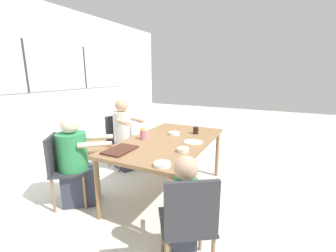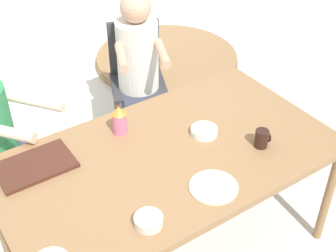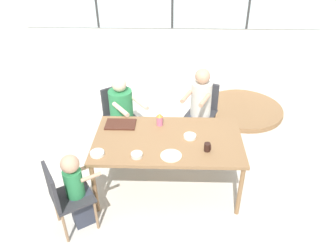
# 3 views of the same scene
# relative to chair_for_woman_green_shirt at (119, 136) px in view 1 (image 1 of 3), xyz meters

# --- Properties ---
(ground_plane) EXTENTS (16.00, 16.00, 0.00)m
(ground_plane) POSITION_rel_chair_for_woman_green_shirt_xyz_m (-0.50, -1.17, -0.51)
(ground_plane) COLOR beige
(wall_back_with_windows) EXTENTS (8.40, 0.08, 2.80)m
(wall_back_with_windows) POSITION_rel_chair_for_woman_green_shirt_xyz_m (-0.50, 1.54, 0.90)
(wall_back_with_windows) COLOR silver
(wall_back_with_windows) RESTS_ON ground_plane
(dining_table) EXTENTS (1.73, 0.97, 0.74)m
(dining_table) POSITION_rel_chair_for_woman_green_shirt_xyz_m (-0.50, -1.17, 0.17)
(dining_table) COLOR olive
(dining_table) RESTS_ON ground_plane
(chair_for_woman_green_shirt) EXTENTS (0.52, 0.52, 0.86)m
(chair_for_woman_green_shirt) POSITION_rel_chair_for_woman_green_shirt_xyz_m (0.00, 0.00, 0.00)
(chair_for_woman_green_shirt) COLOR #333338
(chair_for_woman_green_shirt) RESTS_ON ground_plane
(chair_for_man_blue_shirt) EXTENTS (0.56, 0.56, 0.86)m
(chair_for_man_blue_shirt) POSITION_rel_chair_for_woman_green_shirt_xyz_m (-1.27, -0.16, 0.00)
(chair_for_man_blue_shirt) COLOR #333338
(chair_for_man_blue_shirt) RESTS_ON ground_plane
(chair_for_toddler) EXTENTS (0.55, 0.55, 0.86)m
(chair_for_toddler) POSITION_rel_chair_for_woman_green_shirt_xyz_m (-1.57, -1.87, 0.00)
(chair_for_toddler) COLOR #333338
(chair_for_toddler) RESTS_ON ground_plane
(person_woman_green_shirt) EXTENTS (0.48, 0.60, 1.16)m
(person_woman_green_shirt) POSITION_rel_chair_for_woman_green_shirt_xyz_m (-0.06, -0.15, 0.02)
(person_woman_green_shirt) COLOR #333847
(person_woman_green_shirt) RESTS_ON ground_plane
(person_man_blue_shirt) EXTENTS (0.62, 0.68, 1.09)m
(person_man_blue_shirt) POSITION_rel_chair_for_woman_green_shirt_xyz_m (-1.17, -0.29, -0.03)
(person_man_blue_shirt) COLOR #333847
(person_man_blue_shirt) RESTS_ON ground_plane
(person_toddler) EXTENTS (0.40, 0.35, 0.95)m
(person_toddler) POSITION_rel_chair_for_woman_green_shirt_xyz_m (-1.44, -1.79, -0.04)
(person_toddler) COLOR #333847
(person_toddler) RESTS_ON ground_plane
(food_tray_dark) EXTENTS (0.37, 0.24, 0.02)m
(food_tray_dark) POSITION_rel_chair_for_woman_green_shirt_xyz_m (-1.09, -0.89, 0.24)
(food_tray_dark) COLOR #472319
(food_tray_dark) RESTS_ON dining_table
(coffee_mug) EXTENTS (0.08, 0.07, 0.10)m
(coffee_mug) POSITION_rel_chair_for_woman_green_shirt_xyz_m (-0.06, -1.39, 0.27)
(coffee_mug) COLOR black
(coffee_mug) RESTS_ON dining_table
(sippy_cup) EXTENTS (0.08, 0.08, 0.16)m
(sippy_cup) POSITION_rel_chair_for_woman_green_shirt_xyz_m (-0.61, -0.88, 0.31)
(sippy_cup) COLOR #CC668C
(sippy_cup) RESTS_ON dining_table
(bowl_white_shallow) EXTENTS (0.14, 0.14, 0.04)m
(bowl_white_shallow) POSITION_rel_chair_for_woman_green_shirt_xyz_m (-0.24, -1.14, 0.24)
(bowl_white_shallow) COLOR white
(bowl_white_shallow) RESTS_ON dining_table
(bowl_cereal) EXTENTS (0.13, 0.13, 0.04)m
(bowl_cereal) POSITION_rel_chair_for_woman_green_shirt_xyz_m (-0.83, -1.51, 0.25)
(bowl_cereal) COLOR silver
(bowl_cereal) RESTS_ON dining_table
(bowl_fruit) EXTENTS (0.15, 0.15, 0.04)m
(bowl_fruit) POSITION_rel_chair_for_woman_green_shirt_xyz_m (-1.26, -1.49, 0.24)
(bowl_fruit) COLOR white
(bowl_fruit) RESTS_ON dining_table
(plate_tortillas) EXTENTS (0.23, 0.23, 0.01)m
(plate_tortillas) POSITION_rel_chair_for_woman_green_shirt_xyz_m (-0.46, -1.49, 0.23)
(plate_tortillas) COLOR beige
(plate_tortillas) RESTS_ON dining_table
(folded_table_stack) EXTENTS (1.39, 1.39, 0.09)m
(folded_table_stack) POSITION_rel_chair_for_woman_green_shirt_xyz_m (0.76, 0.72, -0.47)
(folded_table_stack) COLOR olive
(folded_table_stack) RESTS_ON ground_plane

